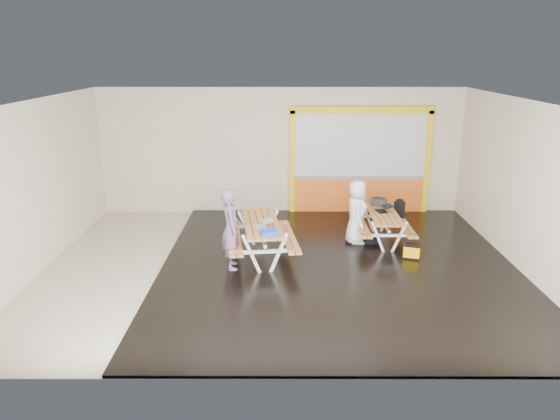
{
  "coord_description": "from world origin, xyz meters",
  "views": [
    {
      "loc": [
        0.04,
        -10.34,
        4.44
      ],
      "look_at": [
        0.0,
        0.9,
        1.0
      ],
      "focal_mm": 33.51,
      "sensor_mm": 36.0,
      "label": 1
    }
  ],
  "objects_px": {
    "laptop_left": "(263,224)",
    "toolbox": "(379,202)",
    "person_left": "(231,229)",
    "picnic_table_left": "(261,231)",
    "fluke_bag": "(412,252)",
    "dark_case": "(371,239)",
    "backpack": "(399,209)",
    "picnic_table_right": "(383,220)",
    "person_right": "(357,212)",
    "blue_pouch": "(269,233)",
    "laptop_right": "(383,209)"
  },
  "relations": [
    {
      "from": "laptop_right",
      "to": "dark_case",
      "type": "bearing_deg",
      "value": -140.66
    },
    {
      "from": "toolbox",
      "to": "dark_case",
      "type": "height_order",
      "value": "toolbox"
    },
    {
      "from": "picnic_table_left",
      "to": "laptop_left",
      "type": "distance_m",
      "value": 0.38
    },
    {
      "from": "picnic_table_left",
      "to": "blue_pouch",
      "type": "distance_m",
      "value": 0.87
    },
    {
      "from": "person_left",
      "to": "picnic_table_left",
      "type": "bearing_deg",
      "value": -58.16
    },
    {
      "from": "laptop_left",
      "to": "toolbox",
      "type": "distance_m",
      "value": 3.42
    },
    {
      "from": "picnic_table_left",
      "to": "dark_case",
      "type": "bearing_deg",
      "value": 20.12
    },
    {
      "from": "laptop_right",
      "to": "backpack",
      "type": "bearing_deg",
      "value": 41.99
    },
    {
      "from": "blue_pouch",
      "to": "picnic_table_right",
      "type": "bearing_deg",
      "value": 34.75
    },
    {
      "from": "person_left",
      "to": "dark_case",
      "type": "distance_m",
      "value": 3.61
    },
    {
      "from": "toolbox",
      "to": "picnic_table_right",
      "type": "bearing_deg",
      "value": -88.99
    },
    {
      "from": "toolbox",
      "to": "backpack",
      "type": "xyz_separation_m",
      "value": [
        0.51,
        -0.05,
        -0.15
      ]
    },
    {
      "from": "picnic_table_right",
      "to": "blue_pouch",
      "type": "relative_size",
      "value": 5.43
    },
    {
      "from": "picnic_table_left",
      "to": "laptop_right",
      "type": "height_order",
      "value": "laptop_right"
    },
    {
      "from": "toolbox",
      "to": "backpack",
      "type": "relative_size",
      "value": 0.9
    },
    {
      "from": "toolbox",
      "to": "fluke_bag",
      "type": "distance_m",
      "value": 1.89
    },
    {
      "from": "blue_pouch",
      "to": "dark_case",
      "type": "xyz_separation_m",
      "value": [
        2.4,
        1.76,
        -0.79
      ]
    },
    {
      "from": "person_right",
      "to": "backpack",
      "type": "height_order",
      "value": "person_right"
    },
    {
      "from": "person_right",
      "to": "blue_pouch",
      "type": "height_order",
      "value": "person_right"
    },
    {
      "from": "laptop_right",
      "to": "dark_case",
      "type": "xyz_separation_m",
      "value": [
        -0.29,
        -0.24,
        -0.67
      ]
    },
    {
      "from": "picnic_table_left",
      "to": "person_left",
      "type": "height_order",
      "value": "person_left"
    },
    {
      "from": "person_left",
      "to": "laptop_left",
      "type": "relative_size",
      "value": 3.89
    },
    {
      "from": "picnic_table_right",
      "to": "fluke_bag",
      "type": "relative_size",
      "value": 4.44
    },
    {
      "from": "toolbox",
      "to": "fluke_bag",
      "type": "xyz_separation_m",
      "value": [
        0.46,
        -1.72,
        -0.63
      ]
    },
    {
      "from": "person_left",
      "to": "laptop_left",
      "type": "distance_m",
      "value": 0.71
    },
    {
      "from": "person_right",
      "to": "laptop_left",
      "type": "distance_m",
      "value": 2.51
    },
    {
      "from": "blue_pouch",
      "to": "backpack",
      "type": "distance_m",
      "value": 4.01
    },
    {
      "from": "dark_case",
      "to": "fluke_bag",
      "type": "height_order",
      "value": "fluke_bag"
    },
    {
      "from": "laptop_right",
      "to": "toolbox",
      "type": "relative_size",
      "value": 1.01
    },
    {
      "from": "laptop_right",
      "to": "fluke_bag",
      "type": "distance_m",
      "value": 1.44
    },
    {
      "from": "laptop_right",
      "to": "blue_pouch",
      "type": "distance_m",
      "value": 3.36
    },
    {
      "from": "picnic_table_right",
      "to": "blue_pouch",
      "type": "bearing_deg",
      "value": -145.25
    },
    {
      "from": "picnic_table_right",
      "to": "fluke_bag",
      "type": "height_order",
      "value": "picnic_table_right"
    },
    {
      "from": "person_right",
      "to": "fluke_bag",
      "type": "relative_size",
      "value": 3.7
    },
    {
      "from": "picnic_table_right",
      "to": "fluke_bag",
      "type": "xyz_separation_m",
      "value": [
        0.45,
        -1.09,
        -0.37
      ]
    },
    {
      "from": "picnic_table_left",
      "to": "picnic_table_right",
      "type": "bearing_deg",
      "value": 20.06
    },
    {
      "from": "picnic_table_right",
      "to": "person_left",
      "type": "bearing_deg",
      "value": -155.24
    },
    {
      "from": "picnic_table_left",
      "to": "dark_case",
      "type": "distance_m",
      "value": 2.81
    },
    {
      "from": "dark_case",
      "to": "picnic_table_right",
      "type": "bearing_deg",
      "value": 19.42
    },
    {
      "from": "laptop_left",
      "to": "laptop_right",
      "type": "relative_size",
      "value": 1.06
    },
    {
      "from": "picnic_table_right",
      "to": "laptop_right",
      "type": "distance_m",
      "value": 0.27
    },
    {
      "from": "person_right",
      "to": "fluke_bag",
      "type": "distance_m",
      "value": 1.62
    },
    {
      "from": "blue_pouch",
      "to": "laptop_left",
      "type": "bearing_deg",
      "value": 104.5
    },
    {
      "from": "toolbox",
      "to": "fluke_bag",
      "type": "height_order",
      "value": "toolbox"
    },
    {
      "from": "laptop_left",
      "to": "fluke_bag",
      "type": "bearing_deg",
      "value": 4.12
    },
    {
      "from": "laptop_left",
      "to": "blue_pouch",
      "type": "bearing_deg",
      "value": -75.5
    },
    {
      "from": "person_left",
      "to": "dark_case",
      "type": "xyz_separation_m",
      "value": [
        3.19,
        1.5,
        -0.78
      ]
    },
    {
      "from": "person_left",
      "to": "laptop_right",
      "type": "bearing_deg",
      "value": -74.08
    },
    {
      "from": "person_right",
      "to": "picnic_table_left",
      "type": "bearing_deg",
      "value": 115.66
    },
    {
      "from": "picnic_table_left",
      "to": "backpack",
      "type": "xyz_separation_m",
      "value": [
        3.36,
        1.62,
        0.02
      ]
    }
  ]
}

